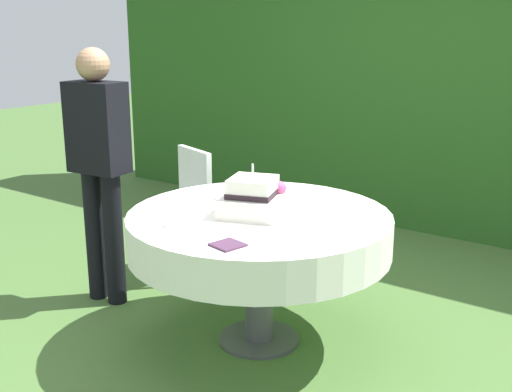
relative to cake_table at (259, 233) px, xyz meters
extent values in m
plane|color=#476B33|center=(0.00, 0.00, -0.64)|extent=(20.00, 20.00, 0.00)
cube|color=#28561E|center=(0.00, 2.61, 0.61)|extent=(6.90, 0.49, 2.50)
cylinder|color=#4C4C51|center=(0.00, 0.00, -0.63)|extent=(0.45, 0.45, 0.02)
cylinder|color=#4C4C51|center=(0.00, 0.00, -0.28)|extent=(0.16, 0.16, 0.72)
cylinder|color=brown|center=(0.00, 0.00, 0.09)|extent=(1.39, 1.39, 0.03)
cylinder|color=white|center=(0.00, 0.00, 0.00)|extent=(1.42, 1.42, 0.21)
cube|color=white|center=(-0.01, -0.04, 0.16)|extent=(0.40, 0.40, 0.10)
cube|color=white|center=(-0.01, -0.04, 0.26)|extent=(0.29, 0.29, 0.10)
cube|color=black|center=(-0.01, -0.04, 0.23)|extent=(0.30, 0.30, 0.03)
sphere|color=#E04C8C|center=(0.06, 0.10, 0.24)|extent=(0.08, 0.08, 0.08)
cylinder|color=silver|center=(-0.01, -0.04, 0.35)|extent=(0.01, 0.01, 0.07)
cylinder|color=white|center=(0.28, 0.15, 0.12)|extent=(0.10, 0.10, 0.01)
cylinder|color=white|center=(-0.33, 0.13, 0.12)|extent=(0.14, 0.14, 0.01)
cylinder|color=white|center=(-0.23, -0.43, 0.12)|extent=(0.10, 0.10, 0.01)
cylinder|color=white|center=(-0.25, 0.31, 0.12)|extent=(0.12, 0.12, 0.01)
cube|color=#4C2D47|center=(0.18, -0.50, 0.12)|extent=(0.16, 0.16, 0.01)
cylinder|color=white|center=(-1.26, 0.35, -0.41)|extent=(0.03, 0.03, 0.45)
cylinder|color=white|center=(-0.95, 0.24, -0.41)|extent=(0.03, 0.03, 0.45)
cylinder|color=white|center=(-1.15, 0.65, -0.41)|extent=(0.03, 0.03, 0.45)
cylinder|color=white|center=(-0.85, 0.54, -0.41)|extent=(0.03, 0.03, 0.45)
cube|color=white|center=(-1.05, 0.44, -0.17)|extent=(0.51, 0.51, 0.04)
cube|color=white|center=(-0.99, 0.61, 0.05)|extent=(0.39, 0.17, 0.40)
cylinder|color=black|center=(-1.20, -0.13, -0.21)|extent=(0.12, 0.12, 0.85)
cylinder|color=black|center=(-1.04, -0.11, -0.21)|extent=(0.12, 0.12, 0.85)
cube|color=black|center=(-1.12, -0.12, 0.49)|extent=(0.38, 0.24, 0.55)
sphere|color=#A87A5B|center=(-1.12, -0.12, 0.86)|extent=(0.20, 0.20, 0.20)
camera|label=1|loc=(1.89, -2.66, 1.10)|focal=44.64mm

